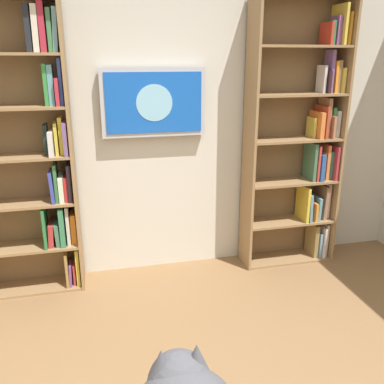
# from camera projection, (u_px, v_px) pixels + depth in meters

# --- Properties ---
(wall_back) EXTENTS (4.52, 0.06, 2.70)m
(wall_back) POSITION_uv_depth(u_px,v_px,m) (160.00, 112.00, 3.35)
(wall_back) COLOR beige
(wall_back) RESTS_ON ground
(bookshelf_left) EXTENTS (0.82, 0.28, 2.23)m
(bookshelf_left) POSITION_uv_depth(u_px,v_px,m) (303.00, 142.00, 3.55)
(bookshelf_left) COLOR #937047
(bookshelf_left) RESTS_ON ground
(bookshelf_right) EXTENTS (0.84, 0.28, 2.16)m
(bookshelf_right) POSITION_uv_depth(u_px,v_px,m) (29.00, 157.00, 3.06)
(bookshelf_right) COLOR #937047
(bookshelf_right) RESTS_ON ground
(wall_mounted_tv) EXTENTS (0.82, 0.07, 0.53)m
(wall_mounted_tv) POSITION_uv_depth(u_px,v_px,m) (154.00, 102.00, 3.24)
(wall_mounted_tv) COLOR #B7B7BC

